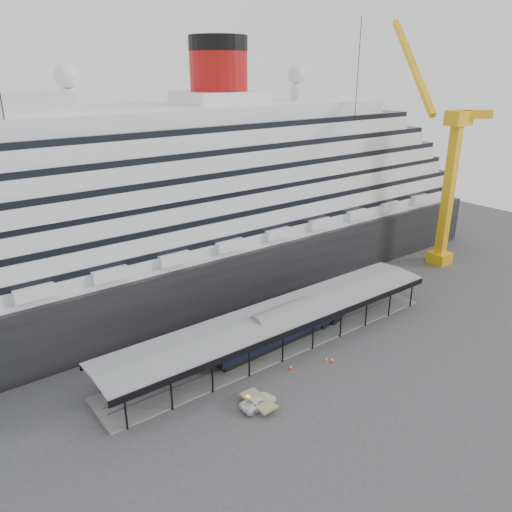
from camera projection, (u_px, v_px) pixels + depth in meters
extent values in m
plane|color=#3C3C3F|center=(302.00, 358.00, 71.01)|extent=(200.00, 200.00, 0.00)
cube|color=black|center=(188.00, 261.00, 93.09)|extent=(130.00, 30.00, 10.00)
cylinder|color=#9C0C0C|center=(219.00, 76.00, 86.22)|extent=(10.00, 10.00, 9.00)
cylinder|color=black|center=(218.00, 43.00, 84.37)|extent=(10.10, 10.10, 2.50)
sphere|color=silver|center=(67.00, 75.00, 71.39)|extent=(3.60, 3.60, 3.60)
sphere|color=silver|center=(297.00, 74.00, 96.30)|extent=(3.60, 3.60, 3.60)
cube|color=slate|center=(280.00, 343.00, 74.69)|extent=(56.00, 8.00, 0.24)
cube|color=slate|center=(283.00, 344.00, 74.10)|extent=(54.00, 0.08, 0.10)
cube|color=slate|center=(276.00, 340.00, 75.17)|extent=(54.00, 0.08, 0.10)
cube|color=black|center=(301.00, 329.00, 69.81)|extent=(56.00, 0.18, 0.90)
cube|color=black|center=(261.00, 306.00, 76.52)|extent=(56.00, 0.18, 0.90)
cube|color=slate|center=(280.00, 312.00, 72.91)|extent=(56.00, 9.00, 0.24)
cylinder|color=black|center=(18.00, 196.00, 62.36)|extent=(0.12, 0.12, 47.21)
cube|color=gold|center=(439.00, 258.00, 105.22)|extent=(4.00, 4.00, 2.40)
cube|color=gold|center=(448.00, 192.00, 100.22)|extent=(1.80, 1.80, 26.00)
cube|color=gold|center=(459.00, 118.00, 95.15)|extent=(5.00, 3.20, 2.80)
cube|color=gold|center=(413.00, 65.00, 90.63)|extent=(11.42, 18.78, 16.80)
cube|color=gold|center=(476.00, 114.00, 95.35)|extent=(6.00, 4.39, 1.60)
cylinder|color=black|center=(352.00, 153.00, 94.92)|extent=(0.12, 0.12, 47.21)
imported|color=white|center=(258.00, 402.00, 60.54)|extent=(4.82, 2.32, 1.32)
cube|color=black|center=(283.00, 338.00, 74.89)|extent=(23.57, 3.65, 0.78)
cube|color=black|center=(283.00, 332.00, 74.54)|extent=(24.70, 4.14, 1.23)
cube|color=beige|center=(283.00, 324.00, 74.06)|extent=(24.71, 4.18, 1.45)
cube|color=black|center=(283.00, 319.00, 73.73)|extent=(24.70, 4.14, 0.45)
cube|color=red|center=(291.00, 370.00, 68.10)|extent=(0.50, 0.50, 0.03)
cone|color=red|center=(291.00, 367.00, 67.95)|extent=(0.42, 0.42, 0.82)
cylinder|color=white|center=(291.00, 367.00, 67.92)|extent=(0.26, 0.26, 0.16)
cube|color=#F65E0D|center=(326.00, 362.00, 70.04)|extent=(0.51, 0.51, 0.03)
cone|color=#F65E0D|center=(326.00, 359.00, 69.90)|extent=(0.43, 0.43, 0.78)
cylinder|color=white|center=(326.00, 359.00, 69.88)|extent=(0.25, 0.25, 0.15)
cube|color=red|center=(332.00, 363.00, 69.73)|extent=(0.45, 0.45, 0.03)
cone|color=red|center=(332.00, 360.00, 69.58)|extent=(0.38, 0.38, 0.82)
cylinder|color=white|center=(332.00, 360.00, 69.56)|extent=(0.26, 0.26, 0.16)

